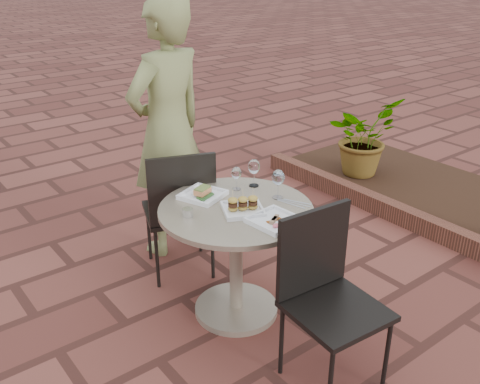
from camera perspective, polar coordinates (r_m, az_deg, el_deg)
ground at (r=3.52m, az=3.49°, el=-11.96°), size 60.00×60.00×0.00m
cafe_table at (r=3.20m, az=-0.43°, el=-5.62°), size 0.90×0.90×0.73m
chair_far at (r=3.56m, az=-6.40°, el=-1.33°), size 0.57×0.57×0.93m
chair_near at (r=2.76m, az=9.08°, el=-9.76°), size 0.48×0.48×0.93m
diner at (r=3.83m, az=-7.69°, el=6.57°), size 0.75×0.58×1.85m
plate_salmon at (r=3.22m, az=-4.00°, el=-0.24°), size 0.30×0.30×0.06m
plate_sliders at (r=3.03m, az=0.31°, el=-1.55°), size 0.30×0.30×0.14m
plate_tuna at (r=2.92m, az=3.70°, el=-3.03°), size 0.27×0.27×0.03m
wine_glass_right at (r=3.16m, az=4.10°, el=1.48°), size 0.08×0.08×0.18m
wine_glass_mid at (r=3.28m, az=-0.38°, el=1.98°), size 0.06×0.06×0.15m
wine_glass_far at (r=3.32m, az=1.50°, el=2.65°), size 0.08×0.08×0.18m
steel_ramekin at (r=2.99m, az=-5.59°, el=-2.19°), size 0.08×0.08×0.05m
cutlery_set at (r=3.15m, az=5.80°, el=-1.19°), size 0.16×0.22×0.00m
planter_curb at (r=4.70m, az=15.92°, el=-1.92°), size 0.12×3.00×0.15m
mulch_bed at (r=5.26m, az=20.48°, el=-0.23°), size 1.30×3.00×0.06m
potted_plant_a at (r=5.34m, az=12.94°, el=5.79°), size 0.75×0.67×0.75m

